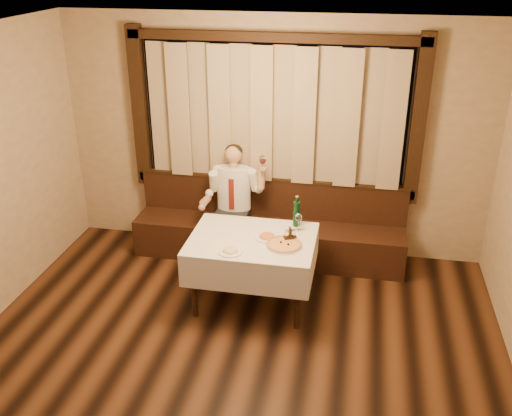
% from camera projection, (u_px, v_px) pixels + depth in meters
% --- Properties ---
extents(room, '(5.01, 6.01, 2.81)m').
position_uv_depth(room, '(235.00, 199.00, 4.79)').
color(room, black).
rests_on(room, ground).
extents(banquette, '(3.20, 0.61, 0.94)m').
position_uv_depth(banquette, '(269.00, 232.00, 6.85)').
color(banquette, black).
rests_on(banquette, ground).
extents(dining_table, '(1.27, 0.97, 0.76)m').
position_uv_depth(dining_table, '(252.00, 247.00, 5.79)').
color(dining_table, black).
rests_on(dining_table, ground).
extents(pizza, '(0.37, 0.37, 0.04)m').
position_uv_depth(pizza, '(284.00, 244.00, 5.59)').
color(pizza, white).
rests_on(pizza, dining_table).
extents(pasta_red, '(0.26, 0.26, 0.09)m').
position_uv_depth(pasta_red, '(267.00, 235.00, 5.73)').
color(pasta_red, white).
rests_on(pasta_red, dining_table).
extents(pasta_cream, '(0.24, 0.24, 0.08)m').
position_uv_depth(pasta_cream, '(230.00, 249.00, 5.47)').
color(pasta_cream, white).
rests_on(pasta_cream, dining_table).
extents(green_bottle, '(0.07, 0.07, 0.34)m').
position_uv_depth(green_bottle, '(297.00, 213.00, 5.94)').
color(green_bottle, '#125429').
rests_on(green_bottle, dining_table).
extents(table_wine_glass, '(0.07, 0.07, 0.19)m').
position_uv_depth(table_wine_glass, '(299.00, 218.00, 5.85)').
color(table_wine_glass, white).
rests_on(table_wine_glass, dining_table).
extents(cruet_caddy, '(0.14, 0.11, 0.14)m').
position_uv_depth(cruet_caddy, '(290.00, 236.00, 5.69)').
color(cruet_caddy, black).
rests_on(cruet_caddy, dining_table).
extents(seated_man, '(0.75, 0.56, 1.38)m').
position_uv_depth(seated_man, '(233.00, 194.00, 6.63)').
color(seated_man, black).
rests_on(seated_man, ground).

